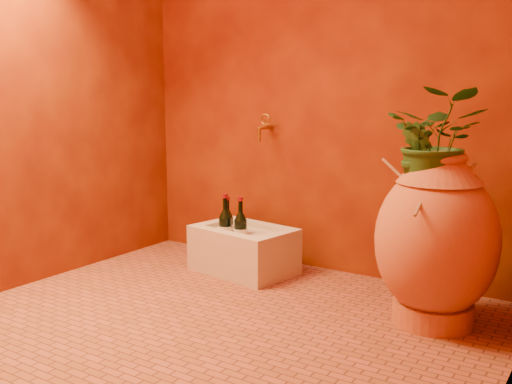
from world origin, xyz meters
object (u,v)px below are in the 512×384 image
Objects in this scene: wine_bottle_a at (225,229)px; wine_bottle_b at (228,226)px; amphora at (436,240)px; stone_basin at (244,250)px; wine_bottle_c at (241,231)px; wall_tap at (264,126)px.

wine_bottle_a reaches higher than wine_bottle_b.
amphora reaches higher than wine_bottle_b.
amphora is 1.25× the size of stone_basin.
stone_basin is 1.95× the size of wine_bottle_a.
stone_basin is 2.01× the size of wine_bottle_c.
wine_bottle_a reaches higher than stone_basin.
wine_bottle_b is (-0.05, 0.10, -0.01)m from wine_bottle_a.
wine_bottle_a is 1.12× the size of wine_bottle_b.
stone_basin is at bearing -88.09° from wall_tap.
amphora is 1.36m from wall_tap.
wine_bottle_b is at bearing 171.05° from amphora.
wall_tap reaches higher than wine_bottle_a.
stone_basin is at bearing 104.68° from wine_bottle_c.
wine_bottle_c reaches higher than stone_basin.
wine_bottle_b is 0.66m from wall_tap.
wine_bottle_b is 1.76× the size of wall_tap.
wine_bottle_b is at bearing 166.80° from stone_basin.
wall_tap is at bearing 56.33° from wine_bottle_b.
wine_bottle_a is (-1.29, 0.12, -0.13)m from amphora.
amphora is at bearing -5.16° from wine_bottle_a.
wall_tap is at bearing 160.90° from amphora.
wall_tap is at bearing 91.91° from stone_basin.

